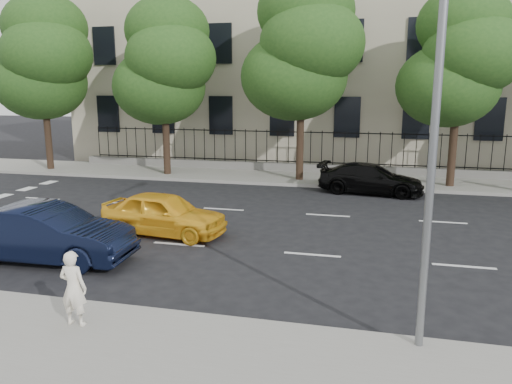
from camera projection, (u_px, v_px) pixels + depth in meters
ground at (299, 289)px, 11.64m from camera, size 120.00×120.00×0.00m
near_sidewalk at (260, 383)px, 7.82m from camera, size 60.00×4.00×0.15m
far_sidewalk at (341, 180)px, 24.94m from camera, size 60.00×4.00×0.15m
lane_markings at (321, 232)px, 16.15m from camera, size 49.60×4.62×0.01m
masonry_building at (356, 16)px, 31.59m from camera, size 34.60×12.11×18.50m
iron_fence at (344, 163)px, 26.44m from camera, size 30.00×0.50×2.20m
street_light at (436, 55)px, 8.32m from camera, size 0.25×3.32×8.05m
tree_a at (44, 58)px, 26.74m from camera, size 5.71×5.31×9.39m
tree_b at (165, 62)px, 25.19m from camera, size 5.53×5.12×8.97m
tree_c at (303, 48)px, 23.47m from camera, size 5.89×5.50×9.80m
tree_d at (460, 59)px, 21.98m from camera, size 5.34×4.94×8.84m
yellow_taxi at (164, 214)px, 15.80m from camera, size 4.19×2.09×1.37m
navy_sedan at (46, 234)px, 13.36m from camera, size 4.77×1.85×1.55m
black_sedan at (371, 179)px, 21.95m from camera, size 4.75×2.42×1.32m
woman_near at (73, 288)px, 9.44m from camera, size 0.54×0.36×1.48m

